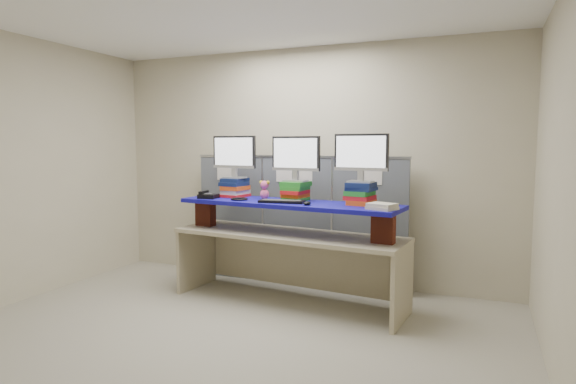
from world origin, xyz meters
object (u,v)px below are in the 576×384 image
at_px(desk, 288,247).
at_px(keyboard, 282,201).
at_px(monitor_right, 361,155).
at_px(blue_board, 288,204).
at_px(monitor_center, 296,156).
at_px(desk_phone, 208,196).
at_px(monitor_left, 234,154).

height_order(desk, keyboard, keyboard).
relative_size(monitor_right, keyboard, 1.14).
bearing_deg(blue_board, monitor_center, 76.64).
bearing_deg(monitor_right, desk, -170.90).
distance_m(blue_board, monitor_center, 0.50).
bearing_deg(desk, desk_phone, -170.62).
relative_size(desk, desk_phone, 11.95).
height_order(desk, desk_phone, desk_phone).
bearing_deg(blue_board, keyboard, -95.25).
bearing_deg(monitor_right, keyboard, -162.68).
xyz_separation_m(desk, keyboard, (-0.02, -0.11, 0.49)).
height_order(monitor_center, desk_phone, monitor_center).
bearing_deg(desk, monitor_center, 76.64).
distance_m(blue_board, monitor_right, 0.91).
distance_m(desk, monitor_center, 0.95).
bearing_deg(monitor_left, desk, -9.04).
xyz_separation_m(blue_board, monitor_center, (0.04, 0.11, 0.49)).
bearing_deg(monitor_left, monitor_center, -0.00).
bearing_deg(monitor_right, monitor_left, 180.00).
xyz_separation_m(monitor_right, keyboard, (-0.77, -0.15, -0.47)).
bearing_deg(blue_board, desk, 96.01).
height_order(monitor_left, desk_phone, monitor_left).
height_order(monitor_center, keyboard, monitor_center).
relative_size(monitor_center, keyboard, 1.14).
distance_m(desk, blue_board, 0.45).
distance_m(desk, desk_phone, 1.06).
bearing_deg(desk, keyboard, -95.25).
bearing_deg(keyboard, desk, 71.97).
relative_size(monitor_right, desk_phone, 2.58).
distance_m(blue_board, monitor_left, 0.90).
relative_size(keyboard, desk_phone, 2.27).
xyz_separation_m(monitor_left, monitor_center, (0.77, -0.08, -0.01)).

